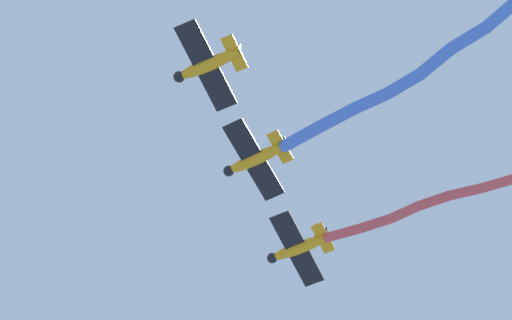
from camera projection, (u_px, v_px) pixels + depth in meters
The scene contains 5 objects.
airplane_lead at pixel (298, 248), 70.13m from camera, with size 6.51×4.95×1.60m.
smoke_trail_lead at pixel (434, 204), 67.96m from camera, with size 3.22×15.79×1.52m.
airplane_left_wing at pixel (255, 159), 67.08m from camera, with size 6.50×4.97×1.60m.
smoke_trail_left_wing at pixel (419, 68), 64.90m from camera, with size 8.50×19.66×2.98m.
airplane_right_wing at pixel (207, 65), 63.50m from camera, with size 6.51×4.95×1.60m.
Camera 1 is at (-36.05, -11.37, 2.03)m, focal length 69.99 mm.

